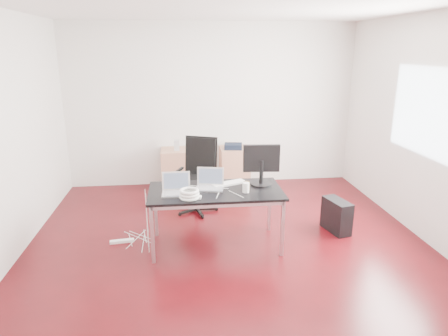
{
  "coord_description": "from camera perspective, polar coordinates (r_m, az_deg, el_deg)",
  "views": [
    {
      "loc": [
        -0.56,
        -4.45,
        2.37
      ],
      "look_at": [
        0.0,
        0.55,
        0.85
      ],
      "focal_mm": 32.0,
      "sensor_mm": 36.0,
      "label": 1
    }
  ],
  "objects": [
    {
      "name": "cable_coil",
      "position": [
        4.54,
        -4.97,
        -3.72
      ],
      "size": [
        0.24,
        0.24,
        0.11
      ],
      "rotation": [
        0.0,
        0.0,
        0.34
      ],
      "color": "white",
      "rests_on": "desk"
    },
    {
      "name": "filing_cabinet_right",
      "position": [
        7.04,
        1.51,
        0.12
      ],
      "size": [
        0.5,
        0.5,
        0.7
      ],
      "primitive_type": "cube",
      "color": "#A86F54",
      "rests_on": "ground"
    },
    {
      "name": "room_shell",
      "position": [
        4.6,
        1.22,
        4.67
      ],
      "size": [
        5.0,
        5.0,
        5.0
      ],
      "color": "#38060A",
      "rests_on": "ground"
    },
    {
      "name": "laptop_right",
      "position": [
        4.86,
        -2.0,
        -2.22
      ],
      "size": [
        0.37,
        0.31,
        0.23
      ],
      "rotation": [
        0.0,
        0.0,
        -0.19
      ],
      "color": "silver",
      "rests_on": "desk"
    },
    {
      "name": "wastebasket",
      "position": [
        7.11,
        0.33,
        -1.49
      ],
      "size": [
        0.29,
        0.29,
        0.28
      ],
      "primitive_type": "cylinder",
      "rotation": [
        0.0,
        0.0,
        0.25
      ],
      "color": "black",
      "rests_on": "ground"
    },
    {
      "name": "office_chair",
      "position": [
        5.96,
        -3.75,
        -0.46
      ],
      "size": [
        0.62,
        0.64,
        1.08
      ],
      "rotation": [
        0.0,
        0.0,
        -0.39
      ],
      "color": "black",
      "rests_on": "ground"
    },
    {
      "name": "monitor",
      "position": [
        4.93,
        5.36,
        0.76
      ],
      "size": [
        0.45,
        0.26,
        0.51
      ],
      "rotation": [
        0.0,
        0.0,
        -0.07
      ],
      "color": "black",
      "rests_on": "desk"
    },
    {
      "name": "power_strip",
      "position": [
        5.3,
        -14.37,
        -10.09
      ],
      "size": [
        0.31,
        0.1,
        0.04
      ],
      "primitive_type": "cube",
      "rotation": [
        0.0,
        0.0,
        0.13
      ],
      "color": "white",
      "rests_on": "ground"
    },
    {
      "name": "keyboard",
      "position": [
        5.0,
        0.66,
        -2.21
      ],
      "size": [
        0.46,
        0.29,
        0.02
      ],
      "primitive_type": "cube",
      "rotation": [
        0.0,
        0.0,
        0.38
      ],
      "color": "white",
      "rests_on": "desk"
    },
    {
      "name": "filing_cabinet_left",
      "position": [
        6.98,
        -6.82,
        -0.15
      ],
      "size": [
        0.5,
        0.5,
        0.7
      ],
      "primitive_type": "cube",
      "color": "#A86F54",
      "rests_on": "ground"
    },
    {
      "name": "speaker",
      "position": [
        6.8,
        -6.78,
        3.25
      ],
      "size": [
        0.09,
        0.08,
        0.18
      ],
      "primitive_type": "cube",
      "rotation": [
        0.0,
        0.0,
        0.02
      ],
      "color": "#9E9E9E",
      "rests_on": "filing_cabinet_left"
    },
    {
      "name": "pc_tower",
      "position": [
        5.57,
        15.77,
        -6.58
      ],
      "size": [
        0.3,
        0.48,
        0.44
      ],
      "primitive_type": "cube",
      "rotation": [
        0.0,
        0.0,
        0.24
      ],
      "color": "black",
      "rests_on": "ground"
    },
    {
      "name": "cup_white",
      "position": [
        4.71,
        3.14,
        -2.8
      ],
      "size": [
        0.08,
        0.08,
        0.12
      ],
      "primitive_type": "cylinder",
      "rotation": [
        0.0,
        0.0,
        0.06
      ],
      "color": "white",
      "rests_on": "desk"
    },
    {
      "name": "navy_garment",
      "position": [
        6.87,
        1.33,
        3.12
      ],
      "size": [
        0.33,
        0.28,
        0.09
      ],
      "primitive_type": "cube",
      "rotation": [
        0.0,
        0.0,
        -0.16
      ],
      "color": "black",
      "rests_on": "filing_cabinet_right"
    },
    {
      "name": "laptop_left",
      "position": [
        4.72,
        -6.85,
        -2.92
      ],
      "size": [
        0.33,
        0.26,
        0.23
      ],
      "rotation": [
        0.0,
        0.0,
        -0.01
      ],
      "color": "silver",
      "rests_on": "desk"
    },
    {
      "name": "power_adapter",
      "position": [
        4.55,
        -3.71,
        -4.17
      ],
      "size": [
        0.08,
        0.08,
        0.03
      ],
      "primitive_type": "cube",
      "rotation": [
        0.0,
        0.0,
        -0.23
      ],
      "color": "white",
      "rests_on": "desk"
    },
    {
      "name": "cup_brown",
      "position": [
        4.8,
        3.23,
        -2.55
      ],
      "size": [
        0.09,
        0.09,
        0.1
      ],
      "primitive_type": "cylinder",
      "rotation": [
        0.0,
        0.0,
        0.21
      ],
      "color": "#51381B",
      "rests_on": "desk"
    },
    {
      "name": "desk",
      "position": [
        4.82,
        -1.21,
        -3.75
      ],
      "size": [
        1.6,
        0.8,
        0.73
      ],
      "color": "black",
      "rests_on": "ground"
    }
  ]
}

